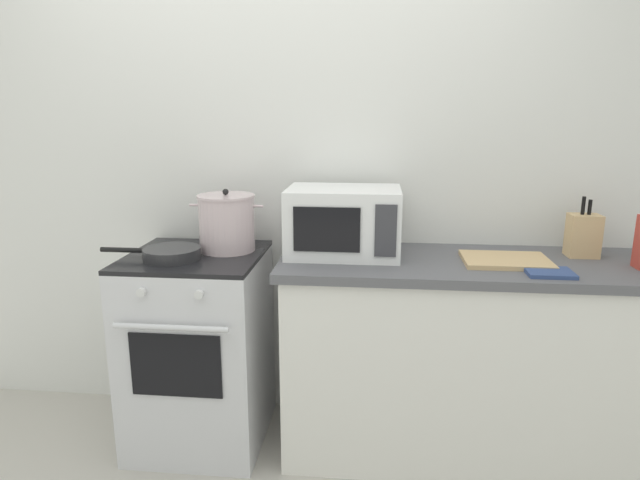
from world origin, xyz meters
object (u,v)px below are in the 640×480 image
at_px(microwave, 344,221).
at_px(knife_block, 583,235).
at_px(frying_pan, 171,253).
at_px(oven_mitt, 549,273).
at_px(stock_pot, 227,223).
at_px(cutting_board, 506,260).
at_px(stove, 200,348).

relative_size(microwave, knife_block, 1.86).
distance_m(frying_pan, knife_block, 1.82).
xyz_separation_m(microwave, oven_mitt, (0.83, -0.24, -0.14)).
bearing_deg(stock_pot, cutting_board, -3.96).
relative_size(stock_pot, knife_block, 1.28).
bearing_deg(oven_mitt, knife_block, 53.07).
bearing_deg(frying_pan, stock_pot, 40.36).
bearing_deg(stock_pot, oven_mitt, -10.15).
height_order(stove, stock_pot, stock_pot).
distance_m(cutting_board, oven_mitt, 0.21).
relative_size(stock_pot, microwave, 0.69).
height_order(cutting_board, knife_block, knife_block).
height_order(stock_pot, cutting_board, stock_pot).
bearing_deg(oven_mitt, stock_pot, 169.85).
distance_m(stock_pot, cutting_board, 1.25).
distance_m(frying_pan, oven_mitt, 1.58).
distance_m(stock_pot, microwave, 0.54).
distance_m(stock_pot, oven_mitt, 1.40).
xyz_separation_m(stove, frying_pan, (-0.08, -0.09, 0.48)).
height_order(frying_pan, cutting_board, frying_pan).
relative_size(stove, oven_mitt, 5.11).
height_order(stock_pot, knife_block, stock_pot).
bearing_deg(cutting_board, stove, -179.95).
bearing_deg(stove, oven_mitt, -6.03).
height_order(frying_pan, oven_mitt, frying_pan).
bearing_deg(stove, stock_pot, 33.32).
bearing_deg(cutting_board, knife_block, 21.36).
relative_size(stove, microwave, 1.84).
bearing_deg(stock_pot, frying_pan, -139.64).
relative_size(stock_pot, frying_pan, 0.77).
distance_m(stock_pot, frying_pan, 0.29).
xyz_separation_m(frying_pan, microwave, (0.75, 0.17, 0.12)).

